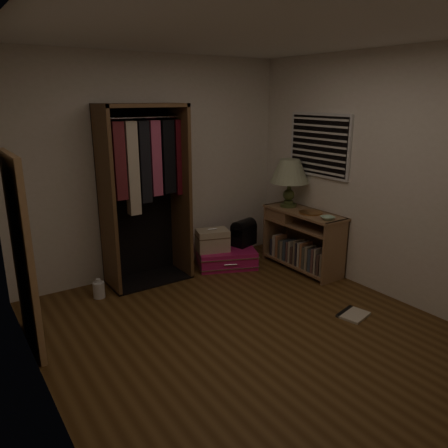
{
  "coord_description": "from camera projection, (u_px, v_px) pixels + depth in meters",
  "views": [
    {
      "loc": [
        -2.22,
        -2.79,
        2.12
      ],
      "look_at": [
        0.3,
        0.95,
        0.8
      ],
      "focal_mm": 35.0,
      "sensor_mm": 36.0,
      "label": 1
    }
  ],
  "objects": [
    {
      "name": "ground",
      "position": [
        255.0,
        337.0,
        4.0
      ],
      "size": [
        4.0,
        4.0,
        0.0
      ],
      "primitive_type": "plane",
      "color": "#523417",
      "rests_on": "ground"
    },
    {
      "name": "room_walls",
      "position": [
        262.0,
        173.0,
        3.66
      ],
      "size": [
        3.52,
        4.02,
        2.6
      ],
      "color": "silver",
      "rests_on": "ground"
    },
    {
      "name": "ceramic_bowl",
      "position": [
        328.0,
        218.0,
        5.04
      ],
      "size": [
        0.19,
        0.19,
        0.04
      ],
      "primitive_type": "imported",
      "rotation": [
        0.0,
        0.0,
        -0.26
      ],
      "color": "#B4D8B7",
      "rests_on": "console_bookshelf"
    },
    {
      "name": "brass_tray",
      "position": [
        311.0,
        212.0,
        5.33
      ],
      "size": [
        0.34,
        0.34,
        0.02
      ],
      "rotation": [
        0.0,
        0.0,
        -0.24
      ],
      "color": "#B68046",
      "rests_on": "console_bookshelf"
    },
    {
      "name": "train_case",
      "position": [
        213.0,
        240.0,
        5.54
      ],
      "size": [
        0.47,
        0.39,
        0.29
      ],
      "rotation": [
        0.0,
        0.0,
        -0.31
      ],
      "color": "#BDAC90",
      "rests_on": "pink_suitcase"
    },
    {
      "name": "floor_mirror",
      "position": [
        22.0,
        254.0,
        3.65
      ],
      "size": [
        0.06,
        0.8,
        1.7
      ],
      "color": "tan",
      "rests_on": "ground"
    },
    {
      "name": "console_bookshelf",
      "position": [
        301.0,
        238.0,
        5.54
      ],
      "size": [
        0.42,
        1.12,
        0.75
      ],
      "color": "#906746",
      "rests_on": "ground"
    },
    {
      "name": "open_wardrobe",
      "position": [
        145.0,
        180.0,
        4.95
      ],
      "size": [
        0.96,
        0.5,
        2.05
      ],
      "color": "brown",
      "rests_on": "ground"
    },
    {
      "name": "black_bag",
      "position": [
        244.0,
        232.0,
        5.75
      ],
      "size": [
        0.36,
        0.28,
        0.34
      ],
      "rotation": [
        0.0,
        0.0,
        0.28
      ],
      "color": "black",
      "rests_on": "pink_suitcase"
    },
    {
      "name": "table_lamp",
      "position": [
        290.0,
        172.0,
        5.53
      ],
      "size": [
        0.61,
        0.61,
        0.61
      ],
      "rotation": [
        0.0,
        0.0,
        0.29
      ],
      "color": "#3E4C24",
      "rests_on": "console_bookshelf"
    },
    {
      "name": "white_jug",
      "position": [
        99.0,
        290.0,
        4.76
      ],
      "size": [
        0.15,
        0.15,
        0.22
      ],
      "rotation": [
        0.0,
        0.0,
        -0.25
      ],
      "color": "silver",
      "rests_on": "ground"
    },
    {
      "name": "floor_book",
      "position": [
        352.0,
        314.0,
        4.39
      ],
      "size": [
        0.34,
        0.3,
        0.03
      ],
      "rotation": [
        0.0,
        0.0,
        0.23
      ],
      "color": "beige",
      "rests_on": "ground"
    },
    {
      "name": "pink_suitcase",
      "position": [
        226.0,
        257.0,
        5.66
      ],
      "size": [
        0.9,
        0.79,
        0.23
      ],
      "rotation": [
        0.0,
        0.0,
        -0.4
      ],
      "color": "#C61862",
      "rests_on": "ground"
    }
  ]
}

